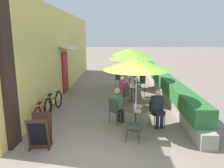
# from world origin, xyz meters

# --- Properties ---
(ground_plane) EXTENTS (120.00, 120.00, 0.00)m
(ground_plane) POSITION_xyz_m (0.00, 0.00, 0.00)
(ground_plane) COLOR gray
(cafe_facade_wall) EXTENTS (0.98, 14.33, 4.20)m
(cafe_facade_wall) POSITION_xyz_m (-2.54, 7.03, 2.09)
(cafe_facade_wall) COLOR #E0CC6B
(cafe_facade_wall) RESTS_ON ground_plane
(planter_hedge) EXTENTS (0.60, 13.33, 1.01)m
(planter_hedge) POSITION_xyz_m (2.75, 7.07, 0.54)
(planter_hedge) COLOR gray
(planter_hedge) RESTS_ON ground_plane
(patio_table_near) EXTENTS (0.84, 0.84, 0.71)m
(patio_table_near) POSITION_xyz_m (0.96, 1.73, 0.54)
(patio_table_near) COLOR brown
(patio_table_near) RESTS_ON ground_plane
(patio_umbrella_near) EXTENTS (2.03, 2.03, 2.32)m
(patio_umbrella_near) POSITION_xyz_m (0.96, 1.73, 2.09)
(patio_umbrella_near) COLOR #B7B7BC
(patio_umbrella_near) RESTS_ON ground_plane
(cafe_chair_near_left) EXTENTS (0.56, 0.56, 0.87)m
(cafe_chair_near_left) POSITION_xyz_m (0.32, 2.15, 0.52)
(cafe_chair_near_left) COLOR #384238
(cafe_chair_near_left) RESTS_ON ground_plane
(seated_patron_near_left) EXTENTS (0.50, 0.51, 1.25)m
(seated_patron_near_left) POSITION_xyz_m (0.39, 2.24, 0.69)
(seated_patron_near_left) COLOR #23232D
(seated_patron_near_left) RESTS_ON ground_plane
(cafe_chair_near_right) EXTENTS (0.46, 0.46, 0.87)m
(cafe_chair_near_right) POSITION_xyz_m (0.91, 0.97, 0.52)
(cafe_chair_near_right) COLOR #384238
(cafe_chair_near_right) RESTS_ON ground_plane
(cafe_chair_near_back) EXTENTS (0.52, 0.52, 0.87)m
(cafe_chair_near_back) POSITION_xyz_m (1.64, 2.08, 0.52)
(cafe_chair_near_back) COLOR #384238
(cafe_chair_near_back) RESTS_ON ground_plane
(seated_patron_near_back) EXTENTS (0.44, 0.49, 1.25)m
(seated_patron_near_back) POSITION_xyz_m (1.68, 1.97, 0.69)
(seated_patron_near_back) COLOR #23232D
(seated_patron_near_back) RESTS_ON ground_plane
(coffee_cup_near) EXTENTS (0.07, 0.07, 0.09)m
(coffee_cup_near) POSITION_xyz_m (1.01, 1.69, 0.76)
(coffee_cup_near) COLOR teal
(coffee_cup_near) RESTS_ON patio_table_near
(patio_table_mid) EXTENTS (0.84, 0.84, 0.71)m
(patio_table_mid) POSITION_xyz_m (1.02, 4.90, 0.54)
(patio_table_mid) COLOR brown
(patio_table_mid) RESTS_ON ground_plane
(patio_umbrella_mid) EXTENTS (2.03, 2.03, 2.32)m
(patio_umbrella_mid) POSITION_xyz_m (1.02, 4.90, 2.09)
(patio_umbrella_mid) COLOR #B7B7BC
(patio_umbrella_mid) RESTS_ON ground_plane
(cafe_chair_mid_left) EXTENTS (0.55, 0.55, 0.87)m
(cafe_chair_mid_left) POSITION_xyz_m (0.67, 4.22, 0.52)
(cafe_chair_mid_left) COLOR #384238
(cafe_chair_mid_left) RESTS_ON ground_plane
(seated_patron_mid_left) EXTENTS (0.51, 0.49, 1.25)m
(seated_patron_mid_left) POSITION_xyz_m (0.58, 4.28, 0.69)
(seated_patron_mid_left) COLOR #23232D
(seated_patron_mid_left) RESTS_ON ground_plane
(cafe_chair_mid_right) EXTENTS (0.55, 0.55, 0.87)m
(cafe_chair_mid_right) POSITION_xyz_m (1.36, 5.58, 0.52)
(cafe_chair_mid_right) COLOR #384238
(cafe_chair_mid_right) RESTS_ON ground_plane
(coffee_cup_mid) EXTENTS (0.07, 0.07, 0.09)m
(coffee_cup_mid) POSITION_xyz_m (1.11, 4.95, 0.76)
(coffee_cup_mid) COLOR #B73D3D
(coffee_cup_mid) RESTS_ON patio_table_mid
(patio_table_far) EXTENTS (0.84, 0.84, 0.71)m
(patio_table_far) POSITION_xyz_m (1.04, 7.34, 0.54)
(patio_table_far) COLOR brown
(patio_table_far) RESTS_ON ground_plane
(patio_umbrella_far) EXTENTS (2.03, 2.03, 2.32)m
(patio_umbrella_far) POSITION_xyz_m (1.04, 7.34, 2.09)
(patio_umbrella_far) COLOR #B7B7BC
(patio_umbrella_far) RESTS_ON ground_plane
(cafe_chair_far_left) EXTENTS (0.57, 0.57, 0.87)m
(cafe_chair_far_left) POSITION_xyz_m (0.44, 7.82, 0.52)
(cafe_chair_far_left) COLOR #384238
(cafe_chair_far_left) RESTS_ON ground_plane
(cafe_chair_far_right) EXTENTS (0.57, 0.57, 0.87)m
(cafe_chair_far_right) POSITION_xyz_m (1.64, 6.87, 0.52)
(cafe_chair_far_right) COLOR #384238
(cafe_chair_far_right) RESTS_ON ground_plane
(coffee_cup_far) EXTENTS (0.07, 0.07, 0.09)m
(coffee_cup_far) POSITION_xyz_m (1.07, 7.25, 0.76)
(coffee_cup_far) COLOR #B73D3D
(coffee_cup_far) RESTS_ON patio_table_far
(bicycle_leaning) EXTENTS (0.10, 1.72, 0.76)m
(bicycle_leaning) POSITION_xyz_m (-2.20, 2.38, 0.35)
(bicycle_leaning) COLOR black
(bicycle_leaning) RESTS_ON ground_plane
(bicycle_second) EXTENTS (0.24, 1.74, 0.79)m
(bicycle_second) POSITION_xyz_m (-2.12, 3.35, 0.36)
(bicycle_second) COLOR black
(bicycle_second) RESTS_ON ground_plane
(menu_board) EXTENTS (0.60, 0.68, 0.87)m
(menu_board) POSITION_xyz_m (-1.64, 0.55, 0.43)
(menu_board) COLOR #422819
(menu_board) RESTS_ON ground_plane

